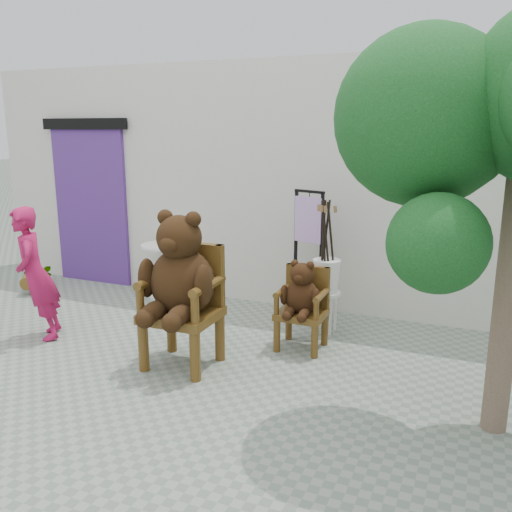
# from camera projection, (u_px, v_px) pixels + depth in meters

# --- Properties ---
(ground_plane) EXTENTS (60.00, 60.00, 0.00)m
(ground_plane) POSITION_uv_depth(u_px,v_px,m) (185.00, 397.00, 4.53)
(ground_plane) COLOR gray
(ground_plane) RESTS_ON ground
(back_wall) EXTENTS (9.00, 1.00, 3.00)m
(back_wall) POSITION_uv_depth(u_px,v_px,m) (304.00, 183.00, 6.96)
(back_wall) COLOR silver
(back_wall) RESTS_ON ground
(doorway) EXTENTS (1.40, 0.11, 2.33)m
(doorway) POSITION_uv_depth(u_px,v_px,m) (91.00, 202.00, 7.71)
(doorway) COLOR #50297C
(doorway) RESTS_ON ground
(chair_big) EXTENTS (0.73, 0.78, 1.48)m
(chair_big) POSITION_uv_depth(u_px,v_px,m) (181.00, 281.00, 4.97)
(chair_big) COLOR #482F0F
(chair_big) RESTS_ON ground
(chair_small) EXTENTS (0.47, 0.50, 0.92)m
(chair_small) POSITION_uv_depth(u_px,v_px,m) (302.00, 298.00, 5.44)
(chair_small) COLOR #482F0F
(chair_small) RESTS_ON ground
(person) EXTENTS (0.59, 0.61, 1.41)m
(person) POSITION_uv_depth(u_px,v_px,m) (36.00, 274.00, 5.65)
(person) COLOR #A71448
(person) RESTS_ON ground
(cafe_table) EXTENTS (0.60, 0.60, 0.70)m
(cafe_table) POSITION_uv_depth(u_px,v_px,m) (165.00, 264.00, 7.17)
(cafe_table) COLOR white
(cafe_table) RESTS_ON ground
(display_stand) EXTENTS (0.54, 0.47, 1.51)m
(display_stand) POSITION_uv_depth(u_px,v_px,m) (308.00, 270.00, 6.28)
(display_stand) COLOR black
(display_stand) RESTS_ON ground
(stool_bucket) EXTENTS (0.32, 0.32, 1.45)m
(stool_bucket) POSITION_uv_depth(u_px,v_px,m) (326.00, 275.00, 5.85)
(stool_bucket) COLOR white
(stool_bucket) RESTS_ON ground
(potted_plant) EXTENTS (0.47, 0.44, 0.43)m
(potted_plant) POSITION_uv_depth(u_px,v_px,m) (34.00, 277.00, 7.37)
(potted_plant) COLOR #0E3516
(potted_plant) RESTS_ON ground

